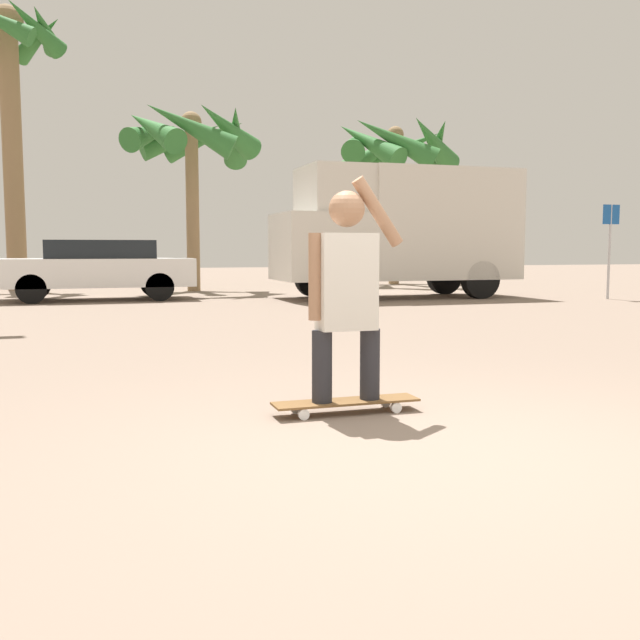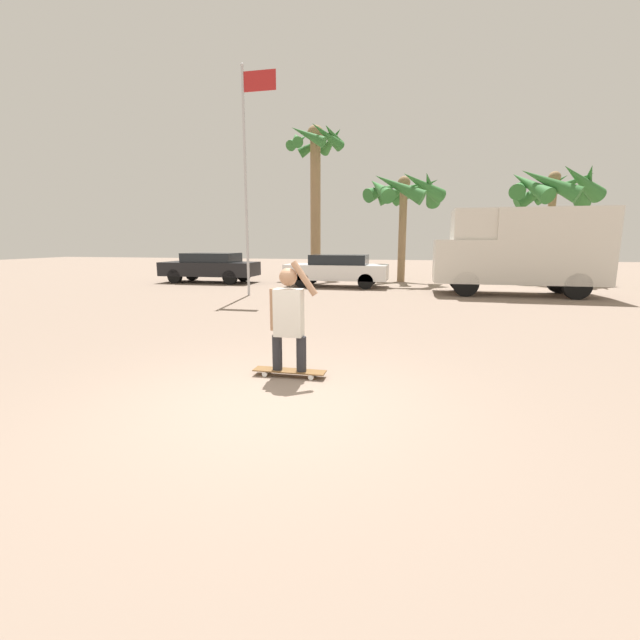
{
  "view_description": "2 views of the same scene",
  "coord_description": "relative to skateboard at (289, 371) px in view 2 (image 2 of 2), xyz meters",
  "views": [
    {
      "loc": [
        -1.8,
        -3.52,
        1.15
      ],
      "look_at": [
        -0.24,
        1.31,
        0.64
      ],
      "focal_mm": 40.0,
      "sensor_mm": 36.0,
      "label": 1
    },
    {
      "loc": [
        1.57,
        -4.53,
        1.9
      ],
      "look_at": [
        0.14,
        1.9,
        0.68
      ],
      "focal_mm": 24.0,
      "sensor_mm": 36.0,
      "label": 2
    }
  ],
  "objects": [
    {
      "name": "camper_van",
      "position": [
        5.28,
        10.8,
        1.56
      ],
      "size": [
        5.64,
        2.05,
        2.99
      ],
      "color": "black",
      "rests_on": "ground_plane"
    },
    {
      "name": "ground_plane",
      "position": [
        0.12,
        -1.08,
        -0.08
      ],
      "size": [
        80.0,
        80.0,
        0.0
      ],
      "primitive_type": "plane",
      "color": "gray"
    },
    {
      "name": "parked_car_black",
      "position": [
        -7.59,
        12.69,
        0.66
      ],
      "size": [
        4.34,
        1.78,
        1.36
      ],
      "color": "black",
      "rests_on": "ground_plane"
    },
    {
      "name": "palm_tree_near_van",
      "position": [
        7.79,
        16.86,
        4.28
      ],
      "size": [
        4.27,
        4.37,
        5.4
      ],
      "color": "#8E704C",
      "rests_on": "ground_plane"
    },
    {
      "name": "palm_tree_far_left",
      "position": [
        -3.6,
        17.11,
        5.98
      ],
      "size": [
        3.12,
        3.15,
        7.76
      ],
      "color": "#8E704C",
      "rests_on": "ground_plane"
    },
    {
      "name": "person_skateboarder",
      "position": [
        -0.0,
        0.0,
        0.83
      ],
      "size": [
        0.69,
        0.25,
        1.55
      ],
      "color": "#28282D",
      "rests_on": "skateboard"
    },
    {
      "name": "flagpole",
      "position": [
        -3.95,
        8.58,
        4.33
      ],
      "size": [
        1.2,
        0.12,
        7.57
      ],
      "color": "#B7B7BC",
      "rests_on": "ground_plane"
    },
    {
      "name": "palm_tree_center_background",
      "position": [
        1.05,
        15.05,
        4.05
      ],
      "size": [
        3.87,
        3.83,
        5.03
      ],
      "color": "#8E704C",
      "rests_on": "ground_plane"
    },
    {
      "name": "skateboard",
      "position": [
        0.0,
        0.0,
        0.0
      ],
      "size": [
        1.04,
        0.23,
        0.09
      ],
      "color": "brown",
      "rests_on": "ground_plane"
    },
    {
      "name": "parked_car_white",
      "position": [
        -1.52,
        12.14,
        0.65
      ],
      "size": [
        4.23,
        1.71,
        1.34
      ],
      "color": "black",
      "rests_on": "ground_plane"
    }
  ]
}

